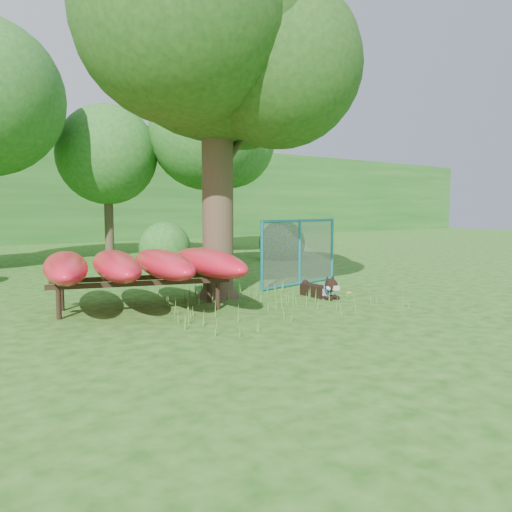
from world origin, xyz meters
TOP-DOWN VIEW (x-y plane):
  - ground at (0.00, 0.00)m, footprint 80.00×80.00m
  - oak_tree at (0.01, 2.45)m, footprint 6.50×5.72m
  - wooden_post at (0.28, 2.50)m, footprint 0.34×0.13m
  - kayak_rack at (-1.94, 2.08)m, footprint 3.98×4.29m
  - husky_dog at (1.81, 0.97)m, footprint 0.32×1.21m
  - fence_section at (2.64, 2.61)m, footprint 2.87×0.54m
  - wildflower_clump at (2.05, 0.35)m, footprint 0.09×0.08m
  - bg_tree_c at (1.50, 13.00)m, footprint 4.00×4.00m
  - bg_tree_d at (5.00, 11.00)m, footprint 4.80×4.80m
  - bg_tree_e at (8.00, 14.00)m, footprint 4.60×4.60m
  - shrub_right at (6.50, 8.00)m, footprint 1.80×1.80m
  - shrub_mid at (2.00, 9.00)m, footprint 1.80×1.80m

SIDE VIEW (x-z plane):
  - ground at x=0.00m, z-range 0.00..0.00m
  - shrub_right at x=6.50m, z-range -0.90..0.90m
  - shrub_mid at x=2.00m, z-range -0.90..0.90m
  - wildflower_clump at x=2.05m, z-range 0.06..0.26m
  - husky_dog at x=1.81m, z-range -0.08..0.46m
  - wooden_post at x=0.28m, z-range 0.04..1.30m
  - fence_section at x=2.64m, z-range -0.56..2.26m
  - kayak_rack at x=-1.94m, z-range 0.31..1.46m
  - bg_tree_c at x=1.50m, z-range 1.05..7.17m
  - bg_tree_d at x=5.00m, z-range 1.33..8.83m
  - bg_tree_e at x=8.00m, z-range 1.46..9.01m
  - oak_tree at x=0.01m, z-range 1.42..9.96m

